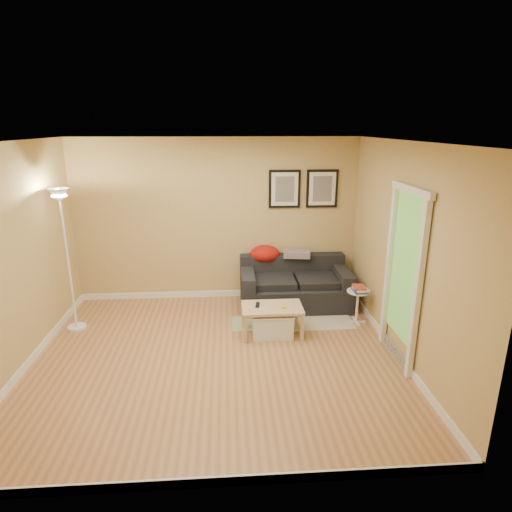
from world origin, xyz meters
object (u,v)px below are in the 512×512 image
object	(u,v)px
coffee_table	(272,320)
floor_lamp	(69,265)
side_table	(357,307)
sofa	(295,283)
book_stack	(360,289)
storage_bin	(272,323)

from	to	relation	value
coffee_table	floor_lamp	size ratio (longest dim) A/B	0.41
coffee_table	side_table	size ratio (longest dim) A/B	1.66
sofa	side_table	size ratio (longest dim) A/B	3.44
side_table	book_stack	world-z (taller)	book_stack
coffee_table	storage_bin	world-z (taller)	coffee_table
side_table	coffee_table	bearing A→B (deg)	-167.79
side_table	storage_bin	bearing A→B (deg)	-166.65
side_table	floor_lamp	size ratio (longest dim) A/B	0.25
storage_bin	floor_lamp	size ratio (longest dim) A/B	0.28
sofa	side_table	bearing A→B (deg)	-39.92
sofa	coffee_table	size ratio (longest dim) A/B	2.07
side_table	floor_lamp	world-z (taller)	floor_lamp
storage_bin	side_table	xyz separation A→B (m)	(1.27, 0.30, 0.07)
sofa	storage_bin	xyz separation A→B (m)	(-0.47, -0.98, -0.20)
sofa	coffee_table	world-z (taller)	sofa
coffee_table	floor_lamp	world-z (taller)	floor_lamp
storage_bin	side_table	size ratio (longest dim) A/B	1.14
sofa	side_table	xyz separation A→B (m)	(0.81, -0.67, -0.13)
side_table	sofa	bearing A→B (deg)	140.08
coffee_table	book_stack	bearing A→B (deg)	-4.75
storage_bin	side_table	bearing A→B (deg)	13.35
book_stack	floor_lamp	xyz separation A→B (m)	(-4.03, 0.11, 0.41)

